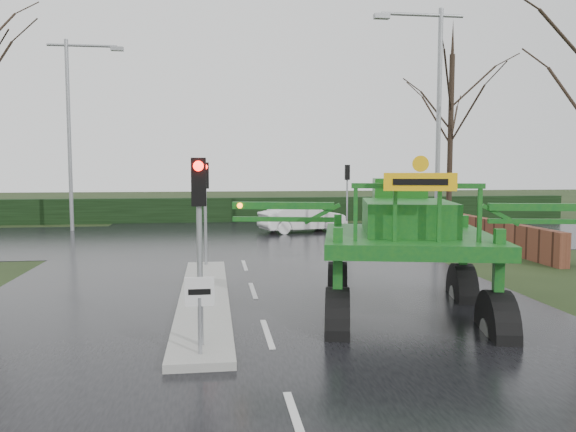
{
  "coord_description": "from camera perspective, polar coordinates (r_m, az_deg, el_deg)",
  "views": [
    {
      "loc": [
        -1.06,
        -10.99,
        3.35
      ],
      "look_at": [
        1.04,
        4.55,
        2.0
      ],
      "focal_mm": 35.0,
      "sensor_mm": 36.0,
      "label": 1
    }
  ],
  "objects": [
    {
      "name": "traffic_signal_far",
      "position": [
        31.92,
        6.03,
        3.52
      ],
      "size": [
        0.26,
        0.33,
        3.52
      ],
      "rotation": [
        0.0,
        0.0,
        3.14
      ],
      "color": "gray",
      "rests_on": "ground"
    },
    {
      "name": "crop_sprayer",
      "position": [
        11.67,
        5.11,
        -1.15
      ],
      "size": [
        7.85,
        5.68,
        4.48
      ],
      "rotation": [
        0.0,
        0.0,
        -0.22
      ],
      "color": "black",
      "rests_on": "ground"
    },
    {
      "name": "ground",
      "position": [
        11.54,
        -2.12,
        -11.95
      ],
      "size": [
        140.0,
        140.0,
        0.0
      ],
      "primitive_type": "plane",
      "color": "black",
      "rests_on": "ground"
    },
    {
      "name": "keep_left_sign",
      "position": [
        9.77,
        -8.97,
        -8.71
      ],
      "size": [
        0.5,
        0.07,
        1.35
      ],
      "color": "gray",
      "rests_on": "ground"
    },
    {
      "name": "median_island",
      "position": [
        14.37,
        -8.52,
        -8.27
      ],
      "size": [
        1.2,
        10.0,
        0.16
      ],
      "primitive_type": "cube",
      "color": "gray",
      "rests_on": "ground"
    },
    {
      "name": "traffic_signal_near",
      "position": [
        10.02,
        -9.02,
        0.52
      ],
      "size": [
        0.26,
        0.33,
        3.52
      ],
      "color": "gray",
      "rests_on": "ground"
    },
    {
      "name": "traffic_signal_mid",
      "position": [
        18.5,
        -8.42,
        2.51
      ],
      "size": [
        0.26,
        0.33,
        3.52
      ],
      "color": "gray",
      "rests_on": "ground"
    },
    {
      "name": "hedge_row",
      "position": [
        35.11,
        -5.93,
        0.64
      ],
      "size": [
        44.0,
        0.9,
        1.5
      ],
      "primitive_type": "cube",
      "color": "black",
      "rests_on": "ground"
    },
    {
      "name": "tree_right_far",
      "position": [
        35.09,
        16.22,
        9.86
      ],
      "size": [
        7.0,
        7.0,
        12.05
      ],
      "color": "black",
      "rests_on": "ground"
    },
    {
      "name": "road_main",
      "position": [
        21.28,
        -4.74,
        -4.14
      ],
      "size": [
        14.0,
        80.0,
        0.02
      ],
      "primitive_type": "cube",
      "color": "black",
      "rests_on": "ground"
    },
    {
      "name": "street_light_right",
      "position": [
        24.93,
        14.43,
        10.84
      ],
      "size": [
        3.85,
        0.3,
        10.0
      ],
      "color": "gray",
      "rests_on": "ground"
    },
    {
      "name": "road_cross",
      "position": [
        27.22,
        -5.39,
        -2.17
      ],
      "size": [
        80.0,
        12.0,
        0.02
      ],
      "primitive_type": "cube",
      "color": "black",
      "rests_on": "ground"
    },
    {
      "name": "street_light_left_far",
      "position": [
        31.91,
        -20.86,
        9.34
      ],
      "size": [
        3.85,
        0.3,
        10.0
      ],
      "color": "gray",
      "rests_on": "ground"
    },
    {
      "name": "brick_wall",
      "position": [
        29.49,
        15.44,
        -0.62
      ],
      "size": [
        0.4,
        20.0,
        1.2
      ],
      "primitive_type": "cube",
      "color": "#592D1E",
      "rests_on": "ground"
    },
    {
      "name": "white_sedan",
      "position": [
        29.27,
        1.49,
        -1.66
      ],
      "size": [
        4.78,
        2.79,
        1.49
      ],
      "primitive_type": "imported",
      "rotation": [
        0.0,
        0.0,
        1.86
      ],
      "color": "white",
      "rests_on": "ground"
    }
  ]
}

